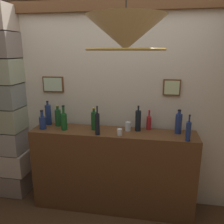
# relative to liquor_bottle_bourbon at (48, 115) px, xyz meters

# --- Properties ---
(panelled_rear_partition) EXTENTS (3.68, 0.15, 2.52)m
(panelled_rear_partition) POSITION_rel_liquor_bottle_bourbon_xyz_m (0.86, 0.15, 0.18)
(panelled_rear_partition) COLOR beige
(panelled_rear_partition) RESTS_ON ground
(stone_pillar) EXTENTS (0.44, 0.39, 2.46)m
(stone_pillar) POSITION_rel_liquor_bottle_bourbon_xyz_m (-0.56, -0.02, 0.09)
(stone_pillar) COLOR gray
(stone_pillar) RESTS_ON ground
(bar_shelf_unit) EXTENTS (1.96, 0.39, 1.02)m
(bar_shelf_unit) POSITION_rel_liquor_bottle_bourbon_xyz_m (0.86, -0.12, -0.64)
(bar_shelf_unit) COLOR brown
(bar_shelf_unit) RESTS_ON ground
(liquor_bottle_bourbon) EXTENTS (0.07, 0.07, 0.31)m
(liquor_bottle_bourbon) POSITION_rel_liquor_bottle_bourbon_xyz_m (0.00, 0.00, 0.00)
(liquor_bottle_bourbon) COLOR navy
(liquor_bottle_bourbon) RESTS_ON bar_shelf_unit
(liquor_bottle_port) EXTENTS (0.07, 0.07, 0.27)m
(liquor_bottle_port) POSITION_rel_liquor_bottle_bourbon_xyz_m (0.14, -0.03, -0.02)
(liquor_bottle_port) COLOR #1A4E25
(liquor_bottle_port) RESTS_ON bar_shelf_unit
(liquor_bottle_whiskey) EXTENTS (0.06, 0.06, 0.24)m
(liquor_bottle_whiskey) POSITION_rel_liquor_bottle_bourbon_xyz_m (1.27, 0.02, -0.04)
(liquor_bottle_whiskey) COLOR #A71D25
(liquor_bottle_whiskey) RESTS_ON bar_shelf_unit
(liquor_bottle_rum) EXTENTS (0.08, 0.08, 0.28)m
(liquor_bottle_rum) POSITION_rel_liquor_bottle_bourbon_xyz_m (1.61, -0.05, -0.01)
(liquor_bottle_rum) COLOR navy
(liquor_bottle_rum) RESTS_ON bar_shelf_unit
(liquor_bottle_scotch) EXTENTS (0.05, 0.05, 0.29)m
(liquor_bottle_scotch) POSITION_rel_liquor_bottle_bourbon_xyz_m (1.69, -0.27, -0.02)
(liquor_bottle_scotch) COLOR navy
(liquor_bottle_scotch) RESTS_ON bar_shelf_unit
(liquor_bottle_amaro) EXTENTS (0.07, 0.07, 0.27)m
(liquor_bottle_amaro) POSITION_rel_liquor_bottle_bourbon_xyz_m (0.62, -0.09, -0.02)
(liquor_bottle_amaro) COLOR #174921
(liquor_bottle_amaro) RESTS_ON bar_shelf_unit
(liquor_bottle_rye) EXTENTS (0.07, 0.07, 0.31)m
(liquor_bottle_rye) POSITION_rel_liquor_bottle_bourbon_xyz_m (1.15, -0.04, -0.01)
(liquor_bottle_rye) COLOR black
(liquor_bottle_rye) RESTS_ON bar_shelf_unit
(liquor_bottle_gin) EXTENTS (0.08, 0.08, 0.23)m
(liquor_bottle_gin) POSITION_rel_liquor_bottle_bourbon_xyz_m (0.00, -0.17, -0.05)
(liquor_bottle_gin) COLOR navy
(liquor_bottle_gin) RESTS_ON bar_shelf_unit
(liquor_bottle_tequila) EXTENTS (0.07, 0.07, 0.30)m
(liquor_bottle_tequila) POSITION_rel_liquor_bottle_bourbon_xyz_m (0.27, -0.16, -0.02)
(liquor_bottle_tequila) COLOR #175523
(liquor_bottle_tequila) RESTS_ON bar_shelf_unit
(liquor_bottle_sherry) EXTENTS (0.05, 0.05, 0.33)m
(liquor_bottle_sherry) POSITION_rel_liquor_bottle_bourbon_xyz_m (0.70, -0.25, -0.00)
(liquor_bottle_sherry) COLOR black
(liquor_bottle_sherry) RESTS_ON bar_shelf_unit
(glass_tumbler_rocks) EXTENTS (0.07, 0.07, 0.11)m
(glass_tumbler_rocks) POSITION_rel_liquor_bottle_bourbon_xyz_m (1.03, -0.06, -0.08)
(glass_tumbler_rocks) COLOR silver
(glass_tumbler_rocks) RESTS_ON bar_shelf_unit
(glass_tumbler_highball) EXTENTS (0.06, 0.06, 0.07)m
(glass_tumbler_highball) POSITION_rel_liquor_bottle_bourbon_xyz_m (0.95, -0.23, -0.09)
(glass_tumbler_highball) COLOR silver
(glass_tumbler_highball) RESTS_ON bar_shelf_unit
(pendant_lamp) EXTENTS (0.55, 0.55, 0.62)m
(pendant_lamp) POSITION_rel_liquor_bottle_bourbon_xyz_m (1.10, -1.04, 0.90)
(pendant_lamp) COLOR beige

